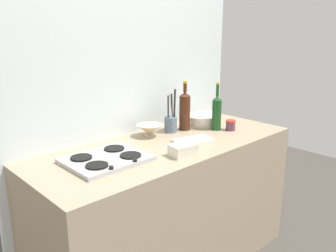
{
  "coord_description": "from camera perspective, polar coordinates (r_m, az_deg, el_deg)",
  "views": [
    {
      "loc": [
        -1.49,
        -1.58,
        1.63
      ],
      "look_at": [
        0.0,
        0.0,
        1.02
      ],
      "focal_mm": 38.23,
      "sensor_mm": 36.0,
      "label": 1
    }
  ],
  "objects": [
    {
      "name": "counter_block",
      "position": [
        2.47,
        0.0,
        -12.82
      ],
      "size": [
        1.8,
        0.7,
        0.9
      ],
      "primitive_type": "cube",
      "color": "tan",
      "rests_on": "ground"
    },
    {
      "name": "backsplash_panel",
      "position": [
        2.53,
        -5.93,
        2.51
      ],
      "size": [
        1.9,
        0.06,
        2.12
      ],
      "primitive_type": "cube",
      "color": "silver",
      "rests_on": "ground"
    },
    {
      "name": "stovetop_hob",
      "position": [
        2.03,
        -9.81,
        -5.19
      ],
      "size": [
        0.44,
        0.35,
        0.04
      ],
      "color": "#B2B2B7",
      "rests_on": "counter_block"
    },
    {
      "name": "plate_stack",
      "position": [
        2.75,
        5.44,
        1.04
      ],
      "size": [
        0.26,
        0.26,
        0.08
      ],
      "color": "silver",
      "rests_on": "counter_block"
    },
    {
      "name": "wine_bottle_leftmost",
      "position": [
        2.57,
        2.68,
        2.51
      ],
      "size": [
        0.08,
        0.08,
        0.36
      ],
      "color": "#472314",
      "rests_on": "counter_block"
    },
    {
      "name": "wine_bottle_mid_left",
      "position": [
        2.6,
        7.71,
        2.19
      ],
      "size": [
        0.07,
        0.07,
        0.35
      ],
      "color": "#19471E",
      "rests_on": "counter_block"
    },
    {
      "name": "mixing_bowl",
      "position": [
        2.44,
        -2.96,
        -0.62
      ],
      "size": [
        0.18,
        0.18,
        0.08
      ],
      "color": "beige",
      "rests_on": "counter_block"
    },
    {
      "name": "butter_dish",
      "position": [
        2.09,
        2.41,
        -3.83
      ],
      "size": [
        0.16,
        0.12,
        0.07
      ],
      "primitive_type": "cube",
      "rotation": [
        0.0,
        0.0,
        -0.15
      ],
      "color": "silver",
      "rests_on": "counter_block"
    },
    {
      "name": "utensil_crock",
      "position": [
        2.53,
        0.46,
        0.56
      ],
      "size": [
        0.09,
        0.09,
        0.31
      ],
      "color": "slate",
      "rests_on": "counter_block"
    },
    {
      "name": "condiment_jar_front",
      "position": [
        2.63,
        9.95,
        0.15
      ],
      "size": [
        0.07,
        0.07,
        0.07
      ],
      "color": "#66384C",
      "rests_on": "counter_block"
    },
    {
      "name": "cutting_board",
      "position": [
        2.34,
        4.04,
        -2.34
      ],
      "size": [
        0.28,
        0.2,
        0.02
      ],
      "primitive_type": "cube",
      "rotation": [
        0.0,
        0.0,
        -0.25
      ],
      "color": "silver",
      "rests_on": "counter_block"
    }
  ]
}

